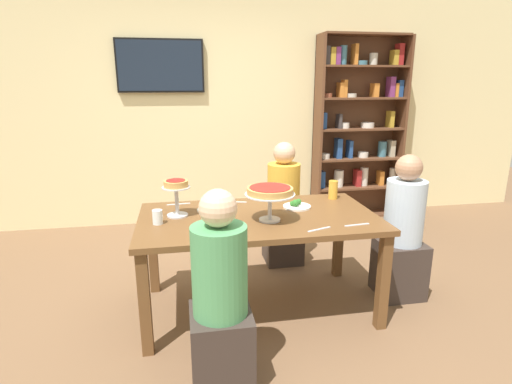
# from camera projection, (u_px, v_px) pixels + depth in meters

# --- Properties ---
(ground_plane) EXTENTS (12.00, 12.00, 0.00)m
(ground_plane) POSITION_uv_depth(u_px,v_px,m) (258.00, 307.00, 3.13)
(ground_plane) COLOR brown
(rear_partition) EXTENTS (8.00, 0.12, 2.80)m
(rear_partition) POSITION_uv_depth(u_px,v_px,m) (224.00, 105.00, 4.85)
(rear_partition) COLOR beige
(rear_partition) RESTS_ON ground_plane
(dining_table) EXTENTS (1.70, 0.94, 0.74)m
(dining_table) POSITION_uv_depth(u_px,v_px,m) (258.00, 227.00, 2.96)
(dining_table) COLOR brown
(dining_table) RESTS_ON ground_plane
(bookshelf) EXTENTS (1.10, 0.30, 2.21)m
(bookshelf) POSITION_uv_depth(u_px,v_px,m) (359.00, 126.00, 5.03)
(bookshelf) COLOR brown
(bookshelf) RESTS_ON ground_plane
(television) EXTENTS (0.96, 0.05, 0.58)m
(television) POSITION_uv_depth(u_px,v_px,m) (160.00, 66.00, 4.52)
(television) COLOR black
(diner_near_left) EXTENTS (0.34, 0.34, 1.15)m
(diner_near_left) POSITION_uv_depth(u_px,v_px,m) (220.00, 306.00, 2.23)
(diner_near_left) COLOR #382D28
(diner_near_left) RESTS_ON ground_plane
(diner_head_east) EXTENTS (0.34, 0.34, 1.15)m
(diner_head_east) POSITION_uv_depth(u_px,v_px,m) (402.00, 237.00, 3.21)
(diner_head_east) COLOR #382D28
(diner_head_east) RESTS_ON ground_plane
(diner_far_right) EXTENTS (0.34, 0.34, 1.15)m
(diner_far_right) POSITION_uv_depth(u_px,v_px,m) (283.00, 212.00, 3.82)
(diner_far_right) COLOR #382D28
(diner_far_right) RESTS_ON ground_plane
(deep_dish_pizza_stand) EXTENTS (0.35, 0.35, 0.24)m
(deep_dish_pizza_stand) POSITION_uv_depth(u_px,v_px,m) (270.00, 193.00, 2.78)
(deep_dish_pizza_stand) COLOR silver
(deep_dish_pizza_stand) RESTS_ON dining_table
(personal_pizza_stand) EXTENTS (0.20, 0.20, 0.27)m
(personal_pizza_stand) POSITION_uv_depth(u_px,v_px,m) (176.00, 190.00, 2.88)
(personal_pizza_stand) COLOR silver
(personal_pizza_stand) RESTS_ON dining_table
(salad_plate_near_diner) EXTENTS (0.23, 0.23, 0.07)m
(salad_plate_near_diner) POSITION_uv_depth(u_px,v_px,m) (212.00, 209.00, 3.04)
(salad_plate_near_diner) COLOR white
(salad_plate_near_diner) RESTS_ON dining_table
(salad_plate_far_diner) EXTENTS (0.21, 0.21, 0.07)m
(salad_plate_far_diner) POSITION_uv_depth(u_px,v_px,m) (297.00, 205.00, 3.12)
(salad_plate_far_diner) COLOR white
(salad_plate_far_diner) RESTS_ON dining_table
(beer_glass_amber_tall) EXTENTS (0.07, 0.07, 0.15)m
(beer_glass_amber_tall) POSITION_uv_depth(u_px,v_px,m) (333.00, 190.00, 3.34)
(beer_glass_amber_tall) COLOR gold
(beer_glass_amber_tall) RESTS_ON dining_table
(water_glass_clear_near) EXTENTS (0.07, 0.07, 0.10)m
(water_glass_clear_near) POSITION_uv_depth(u_px,v_px,m) (158.00, 217.00, 2.75)
(water_glass_clear_near) COLOR white
(water_glass_clear_near) RESTS_ON dining_table
(cutlery_fork_near) EXTENTS (0.18, 0.07, 0.00)m
(cutlery_fork_near) POSITION_uv_depth(u_px,v_px,m) (319.00, 229.00, 2.66)
(cutlery_fork_near) COLOR silver
(cutlery_fork_near) RESTS_ON dining_table
(cutlery_knife_near) EXTENTS (0.18, 0.06, 0.00)m
(cutlery_knife_near) POSITION_uv_depth(u_px,v_px,m) (226.00, 232.00, 2.61)
(cutlery_knife_near) COLOR silver
(cutlery_knife_near) RESTS_ON dining_table
(cutlery_fork_far) EXTENTS (0.18, 0.03, 0.00)m
(cutlery_fork_far) POSITION_uv_depth(u_px,v_px,m) (179.00, 204.00, 3.21)
(cutlery_fork_far) COLOR silver
(cutlery_fork_far) RESTS_ON dining_table
(cutlery_knife_far) EXTENTS (0.18, 0.06, 0.00)m
(cutlery_knife_far) POSITION_uv_depth(u_px,v_px,m) (235.00, 202.00, 3.26)
(cutlery_knife_far) COLOR silver
(cutlery_knife_far) RESTS_ON dining_table
(cutlery_spare_fork) EXTENTS (0.18, 0.03, 0.00)m
(cutlery_spare_fork) POSITION_uv_depth(u_px,v_px,m) (357.00, 225.00, 2.74)
(cutlery_spare_fork) COLOR silver
(cutlery_spare_fork) RESTS_ON dining_table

